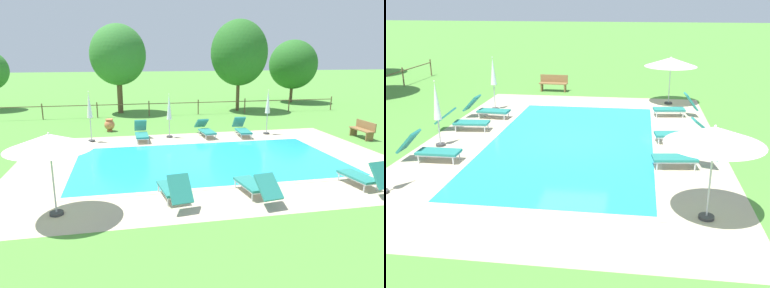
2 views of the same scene
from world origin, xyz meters
TOP-DOWN VIEW (x-y plane):
  - ground_plane at (0.00, 0.00)m, footprint 160.00×160.00m
  - pool_deck_paving at (0.00, 0.00)m, footprint 14.98×10.17m
  - swimming_pool_water at (0.00, 0.00)m, footprint 10.41×5.60m
  - pool_coping_rim at (0.00, 0.00)m, footprint 10.89×6.08m
  - sun_lounger_north_near_steps at (-2.44, 4.03)m, footprint 0.62×1.90m
  - sun_lounger_north_mid at (-1.94, -3.65)m, footprint 0.84×1.93m
  - sun_lounger_north_far at (2.77, 4.00)m, footprint 0.72×1.95m
  - sun_lounger_north_end at (0.49, -3.80)m, footprint 0.86×2.04m
  - sun_lounger_south_near_corner at (0.87, 4.26)m, footprint 0.77×2.04m
  - sun_lounger_south_mid at (4.11, -3.81)m, footprint 0.82×1.89m
  - patio_umbrella_open_foreground at (-5.11, -3.91)m, footprint 2.19×2.19m
  - patio_umbrella_closed_row_west at (-4.85, 4.21)m, footprint 0.32×0.32m
  - patio_umbrella_closed_row_mid_west at (-1.00, 4.37)m, footprint 0.32×0.32m
  - patio_umbrella_closed_row_centre at (4.21, 4.14)m, footprint 0.32×0.32m
  - wooden_bench_lawn_side at (8.63, 2.30)m, footprint 0.48×1.51m
  - terracotta_urn_near_fence at (-4.06, 6.47)m, footprint 0.56×0.56m
  - perimeter_fence at (0.23, 11.10)m, footprint 24.48×0.08m
  - tree_far_west at (5.29, 12.30)m, footprint 4.18×4.18m
  - tree_west_mid at (-3.46, 12.91)m, footprint 3.94×3.94m
  - tree_east_mid at (11.55, 16.00)m, footprint 4.16×4.16m

SIDE VIEW (x-z plane):
  - ground_plane at x=0.00m, z-range 0.00..0.00m
  - pool_deck_paving at x=0.00m, z-range 0.00..0.01m
  - swimming_pool_water at x=0.00m, z-range 0.00..0.01m
  - pool_coping_rim at x=0.00m, z-range 0.01..0.01m
  - sun_lounger_south_near_corner at x=0.87m, z-range -0.05..0.79m
  - terracotta_urn_near_fence at x=-4.06m, z-range 0.03..0.72m
  - sun_lounger_north_end at x=0.49m, z-range -0.06..0.81m
  - sun_lounger_north_far at x=2.77m, z-range -0.08..0.86m
  - sun_lounger_north_near_steps at x=-2.44m, z-range -0.09..0.87m
  - sun_lounger_north_mid at x=-1.94m, z-range -0.10..0.88m
  - sun_lounger_south_mid at x=4.11m, z-range -0.11..0.90m
  - wooden_bench_lawn_side at x=8.63m, z-range 0.03..0.90m
  - perimeter_fence at x=0.23m, z-range 0.17..1.22m
  - patio_umbrella_closed_row_mid_west at x=-1.00m, z-range 0.30..2.55m
  - patio_umbrella_closed_row_centre at x=4.21m, z-range 0.37..2.74m
  - patio_umbrella_closed_row_west at x=-4.85m, z-range 0.40..2.86m
  - patio_umbrella_open_foreground at x=-5.11m, z-range 0.87..3.11m
  - tree_east_mid at x=11.55m, z-range 0.59..6.02m
  - tree_west_mid at x=-3.46m, z-range 0.99..7.24m
  - tree_far_west at x=5.29m, z-range 0.94..7.59m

